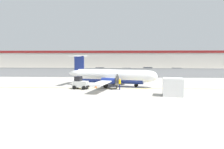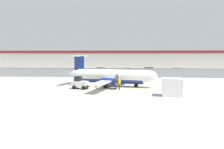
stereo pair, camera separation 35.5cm
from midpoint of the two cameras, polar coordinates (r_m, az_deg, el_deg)
name	(u,v)px [view 2 (the right image)]	position (r m, az deg, el deg)	size (l,w,h in m)	color
ground_plane	(120,88)	(32.96, 2.32, -3.62)	(140.00, 140.00, 0.01)	#ADA89E
perimeter_fence	(122,72)	(48.73, 2.78, 0.53)	(98.00, 0.10, 2.10)	gray
parking_lot_strip	(123,73)	(60.28, 2.95, 0.41)	(98.00, 17.00, 0.12)	#38383A
background_building	(123,60)	(78.58, 3.14, 3.84)	(91.00, 8.10, 6.50)	beige
commuter_airplane	(113,76)	(34.93, 0.60, -0.48)	(14.73, 15.95, 4.92)	white
baggage_tug	(80,83)	(32.58, -8.04, -2.26)	(2.51, 1.78, 1.88)	silver
ground_crew_worker	(119,83)	(31.51, 2.28, -2.29)	(0.38, 0.55, 1.70)	#191E4C
cargo_container	(172,87)	(27.77, 15.82, -3.18)	(2.69, 2.36, 2.20)	silver
traffic_cone_near_left	(103,83)	(36.13, -2.14, -2.35)	(0.36, 0.36, 0.64)	orange
traffic_cone_near_right	(96,86)	(33.74, -3.98, -2.90)	(0.36, 0.36, 0.64)	orange
parked_car_0	(65,71)	(55.84, -11.89, 0.79)	(4.39, 2.44, 1.58)	#B28C19
parked_car_1	(101,70)	(58.53, -2.71, 1.09)	(4.22, 2.04, 1.58)	#19662D
parked_car_2	(127,71)	(56.16, 4.04, 0.91)	(4.30, 2.22, 1.58)	black
parked_car_3	(148,70)	(60.00, 9.61, 1.12)	(4.31, 2.23, 1.58)	silver
parked_car_4	(178,71)	(58.60, 17.11, 0.87)	(4.21, 2.01, 1.58)	silver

